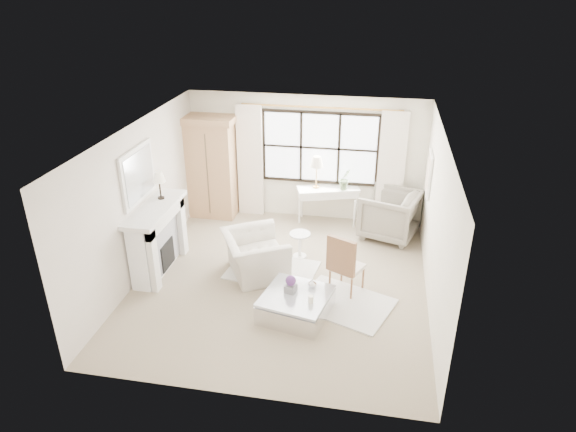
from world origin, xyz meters
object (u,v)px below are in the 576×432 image
armoire (212,166)px  coffee_table (296,305)px  console_table (328,205)px  club_armchair (255,255)px

armoire → coffee_table: bearing=-53.4°
armoire → coffee_table: size_ratio=1.89×
armoire → console_table: bearing=2.0°
club_armchair → coffee_table: 1.44m
console_table → club_armchair: console_table is taller
console_table → coffee_table: 3.43m
console_table → coffee_table: size_ratio=1.16×
armoire → club_armchair: bearing=-55.9°
club_armchair → coffee_table: size_ratio=0.98×
console_table → club_armchair: size_ratio=1.18×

